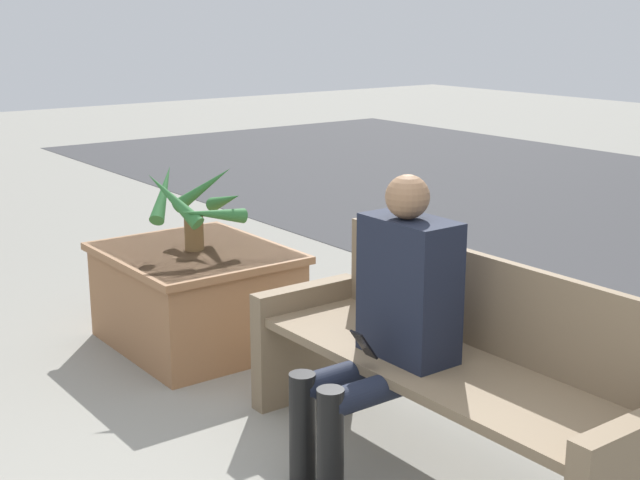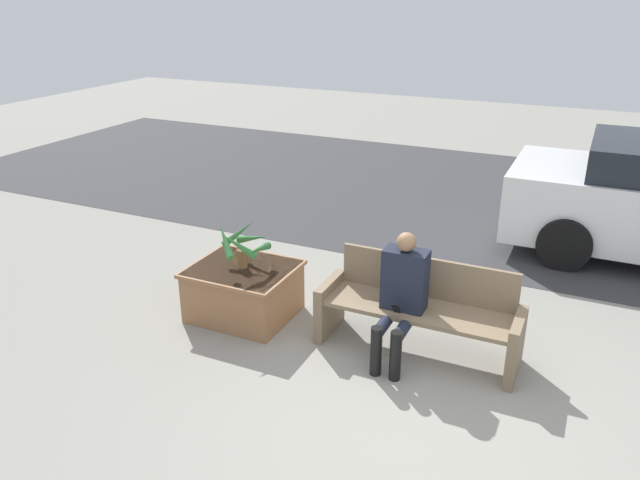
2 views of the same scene
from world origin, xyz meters
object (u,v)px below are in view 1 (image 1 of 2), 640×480
person_seated (390,315)px  potted_plant (195,203)px  planter_box (196,294)px  bench (447,371)px

person_seated → potted_plant: size_ratio=2.21×
person_seated → planter_box: bearing=177.7°
person_seated → planter_box: 1.76m
planter_box → person_seated: bearing=-2.3°
bench → person_seated: bearing=-123.0°
person_seated → bench: bearing=57.0°
potted_plant → person_seated: bearing=-2.6°
bench → planter_box: 1.86m
planter_box → potted_plant: potted_plant is taller
person_seated → potted_plant: (-1.71, 0.08, 0.15)m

